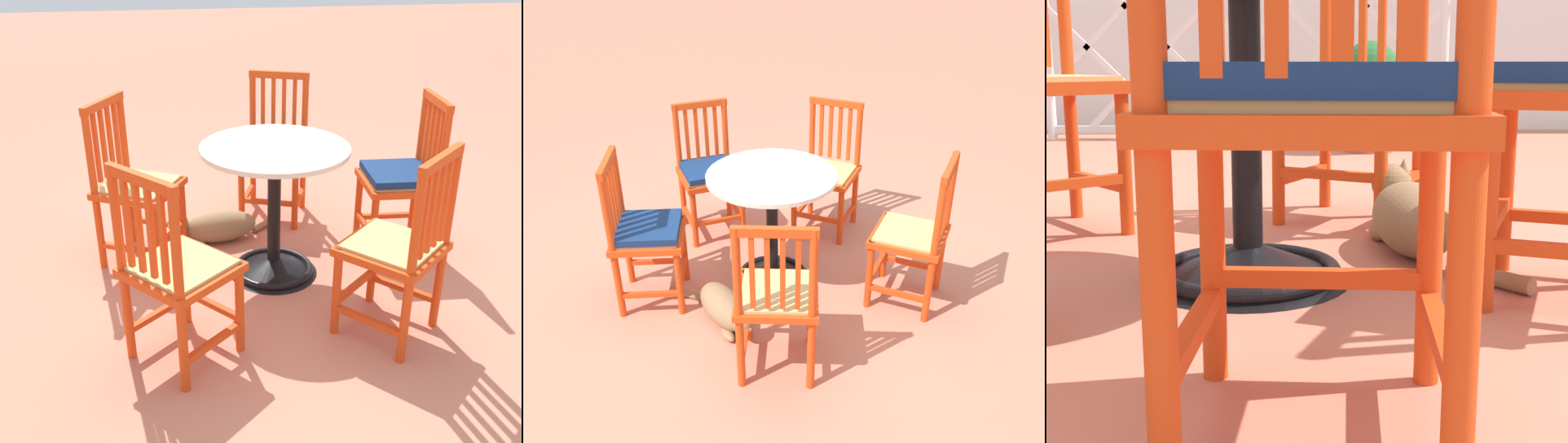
{
  "view_description": "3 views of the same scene",
  "coord_description": "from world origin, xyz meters",
  "views": [
    {
      "loc": [
        -2.88,
        0.55,
        1.71
      ],
      "look_at": [
        -0.19,
        0.1,
        0.38
      ],
      "focal_mm": 41.39,
      "sensor_mm": 36.0,
      "label": 1
    },
    {
      "loc": [
        1.17,
        2.79,
        2.16
      ],
      "look_at": [
        -0.15,
        0.0,
        0.39
      ],
      "focal_mm": 40.31,
      "sensor_mm": 36.0,
      "label": 2
    },
    {
      "loc": [
        0.04,
        -1.7,
        0.5
      ],
      "look_at": [
        0.07,
        -0.04,
        0.15
      ],
      "focal_mm": 52.08,
      "sensor_mm": 36.0,
      "label": 3
    }
  ],
  "objects": [
    {
      "name": "terracotta_planter",
      "position": [
        0.47,
        2.61,
        0.33
      ],
      "size": [
        0.32,
        0.32,
        0.62
      ],
      "color": "#B25B3D",
      "rests_on": "ground_plane"
    },
    {
      "name": "tabby_cat",
      "position": [
        0.35,
        0.29,
        0.1
      ],
      "size": [
        0.34,
        0.71,
        0.23
      ],
      "color": "#8E704C",
      "rests_on": "ground_plane"
    },
    {
      "name": "lattice_fence_panel",
      "position": [
        -0.27,
        3.37,
        0.6
      ],
      "size": [
        3.15,
        0.06,
        1.19
      ],
      "color": "white",
      "rests_on": "ground_plane"
    },
    {
      "name": "orange_chair_at_corner",
      "position": [
        0.07,
        -0.75,
        0.45
      ],
      "size": [
        0.43,
        0.43,
        0.91
      ],
      "color": "#D64214",
      "rests_on": "ground_plane"
    },
    {
      "name": "cafe_table",
      "position": [
        -0.07,
        0.01,
        0.28
      ],
      "size": [
        0.76,
        0.76,
        0.73
      ],
      "color": "black",
      "rests_on": "ground_plane"
    },
    {
      "name": "ground_plane",
      "position": [
        0.0,
        0.0,
        0.0
      ],
      "size": [
        24.0,
        24.0,
        0.0
      ],
      "primitive_type": "plane",
      "color": "#C6755B"
    },
    {
      "name": "orange_chair_facing_out",
      "position": [
        0.23,
        0.73,
        0.43
      ],
      "size": [
        0.54,
        0.54,
        0.91
      ],
      "color": "#D64214",
      "rests_on": "ground_plane"
    }
  ]
}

